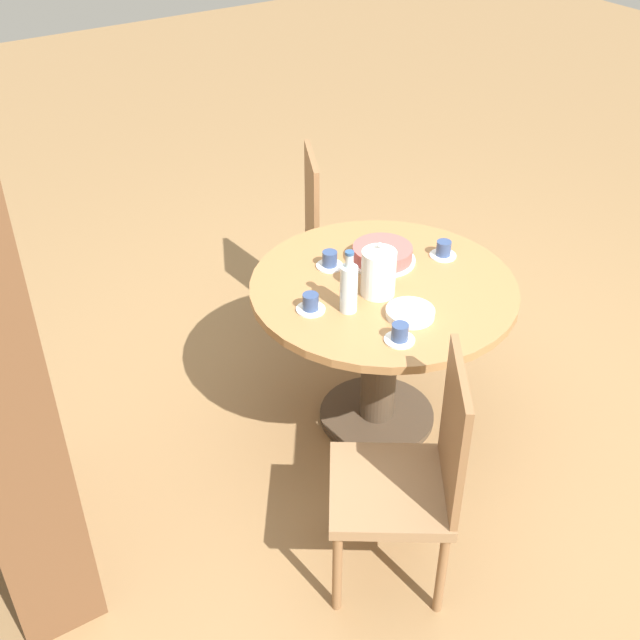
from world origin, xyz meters
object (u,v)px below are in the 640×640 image
(coffee_pot, at_px, (379,271))
(cup_c, at_px, (310,303))
(cup_a, at_px, (400,334))
(cup_b, at_px, (443,250))
(chair_a, at_px, (337,238))
(cake_main, at_px, (382,254))
(chair_b, at_px, (411,475))
(water_bottle, at_px, (349,287))
(cup_d, at_px, (330,261))

(coffee_pot, relative_size, cup_c, 2.02)
(cup_a, distance_m, cup_b, 0.66)
(chair_a, relative_size, cake_main, 3.31)
(cake_main, distance_m, cup_a, 0.57)
(cup_a, bearing_deg, cake_main, -30.02)
(coffee_pot, bearing_deg, cake_main, -40.61)
(chair_b, distance_m, cake_main, 1.06)
(water_bottle, bearing_deg, cup_a, -170.34)
(cup_d, bearing_deg, cup_c, 133.27)
(chair_b, distance_m, coffee_pot, 0.85)
(coffee_pot, relative_size, cake_main, 0.81)
(chair_a, xyz_separation_m, cup_a, (-1.13, 0.48, 0.28))
(cup_b, bearing_deg, cup_c, 92.87)
(cup_d, bearing_deg, cake_main, -111.24)
(chair_b, relative_size, coffee_pot, 4.06)
(chair_a, height_order, cup_c, chair_a)
(cake_main, xyz_separation_m, cup_b, (-0.11, -0.25, -0.00))
(coffee_pot, bearing_deg, cup_d, 10.28)
(chair_a, distance_m, chair_b, 1.67)
(coffee_pot, relative_size, cup_d, 2.02)
(cake_main, bearing_deg, coffee_pot, 139.39)
(chair_a, bearing_deg, cup_d, 168.95)
(water_bottle, xyz_separation_m, cup_d, (0.31, -0.12, -0.08))
(cake_main, bearing_deg, chair_a, -16.98)
(chair_b, bearing_deg, cup_b, 169.56)
(chair_b, xyz_separation_m, coffee_pot, (0.69, -0.35, 0.35))
(cake_main, height_order, cup_b, cup_b)
(cup_d, bearing_deg, water_bottle, 159.19)
(cake_main, bearing_deg, cup_d, 68.76)
(cup_a, relative_size, cup_d, 1.00)
(chair_a, distance_m, water_bottle, 1.07)
(chair_a, height_order, chair_b, same)
(cake_main, distance_m, cup_d, 0.23)
(cake_main, bearing_deg, cup_a, 149.98)
(chair_b, height_order, cup_b, chair_b)
(chair_b, relative_size, cup_d, 8.20)
(cup_d, bearing_deg, chair_a, -36.48)
(coffee_pot, height_order, water_bottle, water_bottle)
(water_bottle, xyz_separation_m, cup_c, (0.08, 0.12, -0.08))
(coffee_pot, relative_size, cup_a, 2.02)
(cup_c, xyz_separation_m, cup_d, (0.23, -0.24, 0.00))
(water_bottle, height_order, cup_a, water_bottle)
(chair_b, height_order, cake_main, chair_b)
(water_bottle, relative_size, cake_main, 0.92)
(chair_b, distance_m, cup_b, 1.12)
(cake_main, relative_size, cup_c, 2.48)
(coffee_pot, height_order, cake_main, coffee_pot)
(cup_b, bearing_deg, chair_b, 135.47)
(chair_b, xyz_separation_m, water_bottle, (0.65, -0.18, 0.35))
(cake_main, relative_size, cup_d, 2.48)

